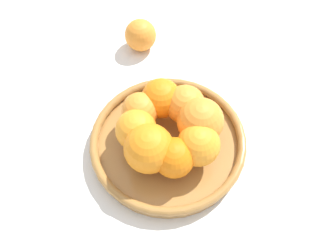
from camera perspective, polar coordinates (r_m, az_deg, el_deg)
ground_plane at (r=0.63m, az=0.00°, el=-3.49°), size 4.00×4.00×0.00m
fruit_bowl at (r=0.61m, az=0.00°, el=-2.71°), size 0.29×0.29×0.03m
orange_pile at (r=0.56m, az=0.23°, el=-0.17°), size 0.19×0.18×0.08m
stray_orange at (r=0.77m, az=-4.81°, el=15.48°), size 0.07×0.07×0.07m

